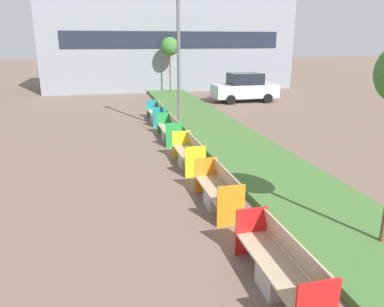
{
  "coord_description": "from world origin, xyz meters",
  "views": [
    {
      "loc": [
        -1.63,
        1.89,
        3.87
      ],
      "look_at": [
        0.9,
        12.41,
        0.6
      ],
      "focal_mm": 35.0,
      "sensor_mm": 36.0,
      "label": 1
    }
  ],
  "objects": [
    {
      "name": "bench_teal_frame",
      "position": [
        0.94,
        19.99,
        0.37
      ],
      "size": [
        0.65,
        2.27,
        0.94
      ],
      "color": "#ADA8A0",
      "rests_on": "ground"
    },
    {
      "name": "bench_orange_frame",
      "position": [
        0.94,
        9.84,
        0.37
      ],
      "size": [
        0.65,
        2.04,
        0.94
      ],
      "color": "#ADA8A0",
      "rests_on": "ground"
    },
    {
      "name": "bench_red_frame",
      "position": [
        0.94,
        6.58,
        0.37
      ],
      "size": [
        0.65,
        2.27,
        0.94
      ],
      "color": "#ADA8A0",
      "rests_on": "ground"
    },
    {
      "name": "sapling_tree_far",
      "position": [
        3.41,
        29.75,
        3.44
      ],
      "size": [
        1.33,
        1.33,
        4.13
      ],
      "color": "brown",
      "rests_on": "ground"
    },
    {
      "name": "parked_car_distant",
      "position": [
        7.51,
        25.08,
        0.91
      ],
      "size": [
        4.2,
        2.0,
        1.86
      ],
      "rotation": [
        0.0,
        0.0,
        0.0
      ],
      "color": "#B7BABF",
      "rests_on": "ground"
    },
    {
      "name": "building_backdrop",
      "position": [
        4.0,
        34.56,
        3.59
      ],
      "size": [
        19.82,
        7.32,
        7.18
      ],
      "color": "gray",
      "rests_on": "ground"
    },
    {
      "name": "bench_green_frame",
      "position": [
        0.94,
        16.39,
        0.37
      ],
      "size": [
        0.65,
        2.21,
        0.94
      ],
      "color": "#ADA8A0",
      "rests_on": "ground"
    },
    {
      "name": "bench_yellow_frame",
      "position": [
        0.94,
        12.98,
        0.37
      ],
      "size": [
        0.65,
        2.04,
        0.94
      ],
      "color": "#ADA8A0",
      "rests_on": "ground"
    },
    {
      "name": "planter_grass_strip",
      "position": [
        3.2,
        12.0,
        0.09
      ],
      "size": [
        2.8,
        120.0,
        0.18
      ],
      "color": "#426B33",
      "rests_on": "ground"
    },
    {
      "name": "street_lamp_post",
      "position": [
        1.55,
        17.45,
        3.85
      ],
      "size": [
        0.24,
        0.44,
        6.94
      ],
      "color": "#56595B",
      "rests_on": "ground"
    }
  ]
}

